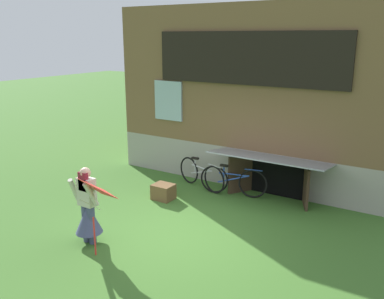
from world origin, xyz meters
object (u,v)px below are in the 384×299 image
object	(u,v)px
bicycle_silver	(201,174)
wooden_crate	(163,192)
kite	(77,196)
person	(88,212)
bicycle_blue	(233,181)

from	to	relation	value
bicycle_silver	wooden_crate	size ratio (longest dim) A/B	3.33
kite	wooden_crate	distance (m)	3.25
person	kite	size ratio (longest dim) A/B	1.06
person	bicycle_silver	world-z (taller)	person
person	wooden_crate	size ratio (longest dim) A/B	3.07
person	wooden_crate	xyz separation A→B (m)	(-0.08, 2.57, -0.45)
person	bicycle_silver	distance (m)	3.76
bicycle_silver	wooden_crate	world-z (taller)	bicycle_silver
wooden_crate	kite	bearing A→B (deg)	-83.01
person	kite	bearing A→B (deg)	-84.17
kite	bicycle_blue	xyz separation A→B (m)	(0.96, 4.21, -0.81)
bicycle_blue	bicycle_silver	distance (m)	0.95
bicycle_blue	kite	bearing A→B (deg)	-114.71
bicycle_blue	wooden_crate	size ratio (longest dim) A/B	3.40
bicycle_blue	wooden_crate	xyz separation A→B (m)	(-1.34, -1.14, -0.19)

